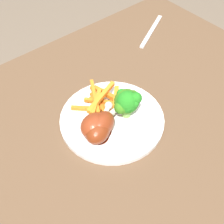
# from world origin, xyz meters

# --- Properties ---
(dining_table) EXTENTS (1.11, 0.84, 0.75)m
(dining_table) POSITION_xyz_m (0.00, 0.00, 0.64)
(dining_table) COLOR brown
(dining_table) RESTS_ON ground_plane
(dinner_plate) EXTENTS (0.25, 0.25, 0.01)m
(dinner_plate) POSITION_xyz_m (0.03, 0.06, 0.76)
(dinner_plate) COLOR white
(dinner_plate) RESTS_ON dining_table
(broccoli_floret_front) EXTENTS (0.05, 0.05, 0.06)m
(broccoli_floret_front) POSITION_xyz_m (0.07, 0.05, 0.80)
(broccoli_floret_front) COLOR #91BA4B
(broccoli_floret_front) RESTS_ON dinner_plate
(broccoli_floret_middle) EXTENTS (0.07, 0.06, 0.07)m
(broccoli_floret_middle) POSITION_xyz_m (0.07, 0.04, 0.80)
(broccoli_floret_middle) COLOR #78A953
(broccoli_floret_middle) RESTS_ON dinner_plate
(broccoli_floret_back) EXTENTS (0.05, 0.06, 0.07)m
(broccoli_floret_back) POSITION_xyz_m (0.07, 0.04, 0.81)
(broccoli_floret_back) COLOR #83BD56
(broccoli_floret_back) RESTS_ON dinner_plate
(carrot_fries_pile) EXTENTS (0.12, 0.11, 0.04)m
(carrot_fries_pile) POSITION_xyz_m (0.04, 0.10, 0.78)
(carrot_fries_pile) COLOR orange
(carrot_fries_pile) RESTS_ON dinner_plate
(chicken_drumstick_near) EXTENTS (0.13, 0.07, 0.05)m
(chicken_drumstick_near) POSITION_xyz_m (-0.02, 0.05, 0.79)
(chicken_drumstick_near) COLOR #5B1D0E
(chicken_drumstick_near) RESTS_ON dinner_plate
(chicken_drumstick_far) EXTENTS (0.12, 0.07, 0.05)m
(chicken_drumstick_far) POSITION_xyz_m (-0.01, 0.04, 0.79)
(chicken_drumstick_far) COLOR #571B0D
(chicken_drumstick_far) RESTS_ON dinner_plate
(chicken_drumstick_extra) EXTENTS (0.12, 0.09, 0.05)m
(chicken_drumstick_extra) POSITION_xyz_m (-0.02, 0.04, 0.78)
(chicken_drumstick_extra) COLOR #50190A
(chicken_drumstick_extra) RESTS_ON dinner_plate
(fork) EXTENTS (0.18, 0.10, 0.00)m
(fork) POSITION_xyz_m (0.37, 0.26, 0.75)
(fork) COLOR silver
(fork) RESTS_ON dining_table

